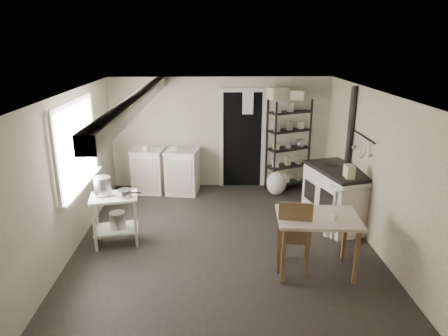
{
  "coord_description": "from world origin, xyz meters",
  "views": [
    {
      "loc": [
        -0.19,
        -5.61,
        3.02
      ],
      "look_at": [
        0.0,
        0.3,
        1.1
      ],
      "focal_mm": 32.0,
      "sensor_mm": 36.0,
      "label": 1
    }
  ],
  "objects_px": {
    "stockpot": "(103,186)",
    "work_table": "(316,245)",
    "shelf_rack": "(288,144)",
    "chair": "(294,236)",
    "prep_table": "(116,219)",
    "flour_sack": "(276,183)",
    "base_cabinets": "(166,170)",
    "stove": "(337,199)"
  },
  "relations": [
    {
      "from": "stockpot",
      "to": "work_table",
      "type": "distance_m",
      "value": 3.19
    },
    {
      "from": "shelf_rack",
      "to": "chair",
      "type": "relative_size",
      "value": 1.78
    },
    {
      "from": "stockpot",
      "to": "prep_table",
      "type": "bearing_deg",
      "value": -10.09
    },
    {
      "from": "stockpot",
      "to": "chair",
      "type": "relative_size",
      "value": 0.25
    },
    {
      "from": "stockpot",
      "to": "shelf_rack",
      "type": "xyz_separation_m",
      "value": [
        3.2,
        2.3,
        0.01
      ]
    },
    {
      "from": "shelf_rack",
      "to": "work_table",
      "type": "xyz_separation_m",
      "value": [
        -0.19,
        -3.17,
        -0.57
      ]
    },
    {
      "from": "flour_sack",
      "to": "chair",
      "type": "bearing_deg",
      "value": -94.22
    },
    {
      "from": "chair",
      "to": "work_table",
      "type": "bearing_deg",
      "value": -4.87
    },
    {
      "from": "base_cabinets",
      "to": "flour_sack",
      "type": "height_order",
      "value": "base_cabinets"
    },
    {
      "from": "work_table",
      "to": "flour_sack",
      "type": "xyz_separation_m",
      "value": [
        -0.09,
        2.79,
        -0.14
      ]
    },
    {
      "from": "shelf_rack",
      "to": "chair",
      "type": "xyz_separation_m",
      "value": [
        -0.47,
        -3.09,
        -0.47
      ]
    },
    {
      "from": "base_cabinets",
      "to": "stove",
      "type": "bearing_deg",
      "value": -18.42
    },
    {
      "from": "chair",
      "to": "base_cabinets",
      "type": "bearing_deg",
      "value": 135.65
    },
    {
      "from": "base_cabinets",
      "to": "chair",
      "type": "relative_size",
      "value": 1.31
    },
    {
      "from": "shelf_rack",
      "to": "stove",
      "type": "xyz_separation_m",
      "value": [
        0.53,
        -1.73,
        -0.51
      ]
    },
    {
      "from": "stove",
      "to": "flour_sack",
      "type": "relative_size",
      "value": 2.6
    },
    {
      "from": "shelf_rack",
      "to": "work_table",
      "type": "height_order",
      "value": "shelf_rack"
    },
    {
      "from": "work_table",
      "to": "chair",
      "type": "bearing_deg",
      "value": 164.21
    },
    {
      "from": "chair",
      "to": "flour_sack",
      "type": "height_order",
      "value": "chair"
    },
    {
      "from": "work_table",
      "to": "stockpot",
      "type": "bearing_deg",
      "value": 163.77
    },
    {
      "from": "work_table",
      "to": "flour_sack",
      "type": "distance_m",
      "value": 2.79
    },
    {
      "from": "chair",
      "to": "flour_sack",
      "type": "xyz_separation_m",
      "value": [
        0.2,
        2.71,
        -0.24
      ]
    },
    {
      "from": "stockpot",
      "to": "work_table",
      "type": "bearing_deg",
      "value": -16.23
    },
    {
      "from": "work_table",
      "to": "chair",
      "type": "distance_m",
      "value": 0.32
    },
    {
      "from": "prep_table",
      "to": "shelf_rack",
      "type": "xyz_separation_m",
      "value": [
        3.05,
        2.32,
        0.55
      ]
    },
    {
      "from": "stove",
      "to": "chair",
      "type": "bearing_deg",
      "value": -141.38
    },
    {
      "from": "stove",
      "to": "flour_sack",
      "type": "height_order",
      "value": "stove"
    },
    {
      "from": "shelf_rack",
      "to": "work_table",
      "type": "bearing_deg",
      "value": -117.79
    },
    {
      "from": "prep_table",
      "to": "stockpot",
      "type": "bearing_deg",
      "value": 169.91
    },
    {
      "from": "prep_table",
      "to": "flour_sack",
      "type": "xyz_separation_m",
      "value": [
        2.77,
        1.94,
        -0.16
      ]
    },
    {
      "from": "stove",
      "to": "work_table",
      "type": "height_order",
      "value": "stove"
    },
    {
      "from": "stove",
      "to": "work_table",
      "type": "distance_m",
      "value": 1.62
    },
    {
      "from": "base_cabinets",
      "to": "chair",
      "type": "xyz_separation_m",
      "value": [
        2.04,
        -2.95,
        0.02
      ]
    },
    {
      "from": "shelf_rack",
      "to": "stockpot",
      "type": "bearing_deg",
      "value": -168.73
    },
    {
      "from": "prep_table",
      "to": "flour_sack",
      "type": "height_order",
      "value": "prep_table"
    },
    {
      "from": "stockpot",
      "to": "shelf_rack",
      "type": "bearing_deg",
      "value": 35.66
    },
    {
      "from": "prep_table",
      "to": "work_table",
      "type": "height_order",
      "value": "prep_table"
    },
    {
      "from": "prep_table",
      "to": "work_table",
      "type": "distance_m",
      "value": 2.98
    },
    {
      "from": "prep_table",
      "to": "stockpot",
      "type": "xyz_separation_m",
      "value": [
        -0.16,
        0.03,
        0.54
      ]
    },
    {
      "from": "base_cabinets",
      "to": "work_table",
      "type": "xyz_separation_m",
      "value": [
        2.33,
        -3.03,
        -0.08
      ]
    },
    {
      "from": "chair",
      "to": "flour_sack",
      "type": "bearing_deg",
      "value": 96.7
    },
    {
      "from": "prep_table",
      "to": "stove",
      "type": "distance_m",
      "value": 3.63
    }
  ]
}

